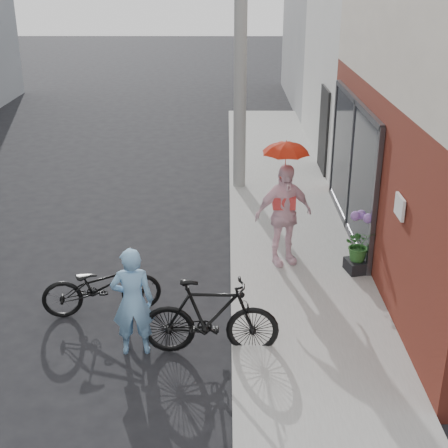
{
  "coord_description": "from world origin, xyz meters",
  "views": [
    {
      "loc": [
        0.81,
        -7.7,
        4.85
      ],
      "look_at": [
        0.77,
        1.31,
        1.1
      ],
      "focal_mm": 50.0,
      "sensor_mm": 36.0,
      "label": 1
    }
  ],
  "objects_px": {
    "officer": "(133,302)",
    "kimono_woman": "(283,215)",
    "bike_left": "(102,286)",
    "planter": "(358,266)",
    "bike_right": "(211,317)",
    "utility_pole": "(241,34)"
  },
  "relations": [
    {
      "from": "officer",
      "to": "kimono_woman",
      "type": "xyz_separation_m",
      "value": [
        2.18,
        2.52,
        0.23
      ]
    },
    {
      "from": "utility_pole",
      "to": "planter",
      "type": "relative_size",
      "value": 18.43
    },
    {
      "from": "bike_left",
      "to": "kimono_woman",
      "type": "distance_m",
      "value": 3.23
    },
    {
      "from": "bike_left",
      "to": "planter",
      "type": "relative_size",
      "value": 4.6
    },
    {
      "from": "bike_left",
      "to": "kimono_woman",
      "type": "xyz_separation_m",
      "value": [
        2.8,
        1.5,
        0.54
      ]
    },
    {
      "from": "officer",
      "to": "bike_left",
      "type": "bearing_deg",
      "value": -64.49
    },
    {
      "from": "officer",
      "to": "bike_right",
      "type": "relative_size",
      "value": 0.84
    },
    {
      "from": "officer",
      "to": "planter",
      "type": "relative_size",
      "value": 4.05
    },
    {
      "from": "officer",
      "to": "kimono_woman",
      "type": "distance_m",
      "value": 3.34
    },
    {
      "from": "bike_right",
      "to": "officer",
      "type": "bearing_deg",
      "value": 90.07
    },
    {
      "from": "officer",
      "to": "bike_right",
      "type": "height_order",
      "value": "officer"
    },
    {
      "from": "bike_left",
      "to": "planter",
      "type": "bearing_deg",
      "value": -85.81
    },
    {
      "from": "utility_pole",
      "to": "bike_left",
      "type": "xyz_separation_m",
      "value": [
        -2.14,
        -5.54,
        -3.04
      ]
    },
    {
      "from": "bike_right",
      "to": "planter",
      "type": "bearing_deg",
      "value": -46.36
    },
    {
      "from": "utility_pole",
      "to": "planter",
      "type": "height_order",
      "value": "utility_pole"
    },
    {
      "from": "planter",
      "to": "bike_left",
      "type": "bearing_deg",
      "value": -163.95
    },
    {
      "from": "planter",
      "to": "bike_right",
      "type": "bearing_deg",
      "value": -137.48
    },
    {
      "from": "bike_left",
      "to": "bike_right",
      "type": "distance_m",
      "value": 1.95
    },
    {
      "from": "utility_pole",
      "to": "bike_right",
      "type": "distance_m",
      "value": 7.22
    },
    {
      "from": "bike_left",
      "to": "bike_right",
      "type": "xyz_separation_m",
      "value": [
        1.64,
        -1.04,
        0.09
      ]
    },
    {
      "from": "planter",
      "to": "officer",
      "type": "bearing_deg",
      "value": -147.47
    },
    {
      "from": "bike_left",
      "to": "bike_right",
      "type": "bearing_deg",
      "value": -134.13
    }
  ]
}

